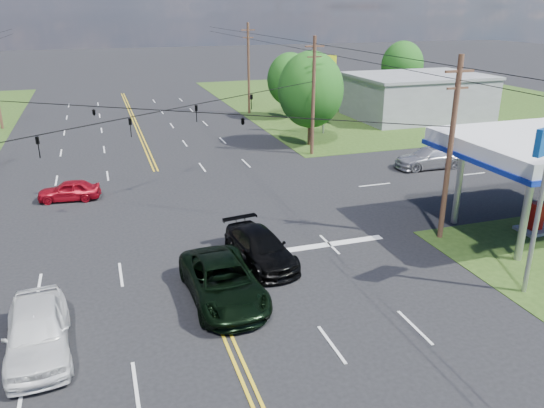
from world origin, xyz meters
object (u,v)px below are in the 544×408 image
object	(u,v)px
pole_right_far	(249,68)
pickup_white	(37,331)
pickup_dkgreen	(223,282)
suv_black	(260,248)
tree_far_r	(402,65)
pole_ne	(313,95)
tree_right_a	(311,90)
retail_ne	(417,97)
pole_se	(450,148)
tree_right_b	(290,79)

from	to	relation	value
pole_right_far	pickup_white	xyz separation A→B (m)	(-19.57, -41.14, -4.27)
pickup_dkgreen	suv_black	xyz separation A→B (m)	(2.50, 2.84, -0.07)
tree_far_r	pickup_dkgreen	size ratio (longest dim) A/B	1.26
tree_far_r	pickup_white	distance (m)	59.33
pole_ne	tree_far_r	size ratio (longest dim) A/B	1.25
tree_right_a	pickup_white	world-z (taller)	tree_right_a
pole_right_far	retail_ne	bearing A→B (deg)	-25.20
pole_se	suv_black	world-z (taller)	pole_se
suv_black	pickup_white	size ratio (longest dim) A/B	1.01
pole_ne	tree_right_a	xyz separation A→B (m)	(1.00, 3.00, -0.05)
tree_right_b	pickup_dkgreen	size ratio (longest dim) A/B	1.17
pole_se	pickup_dkgreen	distance (m)	13.41
tree_far_r	pickup_dkgreen	bearing A→B (deg)	-128.82
tree_far_r	tree_right_b	bearing A→B (deg)	-161.08
retail_ne	pickup_dkgreen	distance (m)	43.27
tree_right_b	tree_right_a	bearing A→B (deg)	-101.77
tree_right_b	pickup_dkgreen	xyz separation A→B (m)	(-16.00, -35.63, -3.37)
tree_far_r	pole_se	bearing A→B (deg)	-118.30
tree_right_a	pole_ne	bearing A→B (deg)	-108.43
pickup_dkgreen	pickup_white	world-z (taller)	pickup_white
retail_ne	pickup_white	distance (m)	49.37
pickup_white	pole_ne	bearing A→B (deg)	45.15
pole_se	suv_black	bearing A→B (deg)	178.78
pole_se	tree_right_b	distance (m)	33.19
suv_black	pickup_dkgreen	bearing A→B (deg)	-139.16
tree_right_b	tree_far_r	size ratio (longest dim) A/B	0.93
tree_right_a	pole_right_far	bearing A→B (deg)	93.58
retail_ne	pole_se	xyz separation A→B (m)	(-17.00, -29.00, 2.72)
retail_ne	pole_se	bearing A→B (deg)	-120.38
tree_right_a	pickup_dkgreen	xyz separation A→B (m)	(-13.50, -23.63, -4.03)
pickup_dkgreen	tree_right_a	bearing A→B (deg)	58.64
pole_right_far	pole_ne	bearing A→B (deg)	-90.00
pickup_white	pole_right_far	bearing A→B (deg)	61.19
pole_ne	tree_right_a	distance (m)	3.16
pole_se	pole_ne	size ratio (longest dim) A/B	1.00
pole_ne	pole_right_far	size ratio (longest dim) A/B	0.95
pole_right_far	tree_right_b	bearing A→B (deg)	-48.81
pole_ne	suv_black	bearing A→B (deg)	-119.34
tree_far_r	suv_black	distance (m)	49.80
suv_black	pole_se	bearing A→B (deg)	-9.04
pole_se	suv_black	distance (m)	10.83
pole_ne	suv_black	world-z (taller)	pole_ne
pole_right_far	tree_far_r	world-z (taller)	pole_right_far
tree_right_a	tree_far_r	xyz separation A→B (m)	(20.00, 18.00, -0.33)
tree_far_r	pickup_dkgreen	world-z (taller)	tree_far_r
pole_ne	tree_far_r	world-z (taller)	pole_ne
retail_ne	tree_right_a	bearing A→B (deg)	-153.43
tree_right_a	suv_black	xyz separation A→B (m)	(-11.00, -20.79, -4.10)
pickup_dkgreen	tree_right_b	bearing A→B (deg)	64.20
pickup_dkgreen	pole_se	bearing A→B (deg)	10.26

